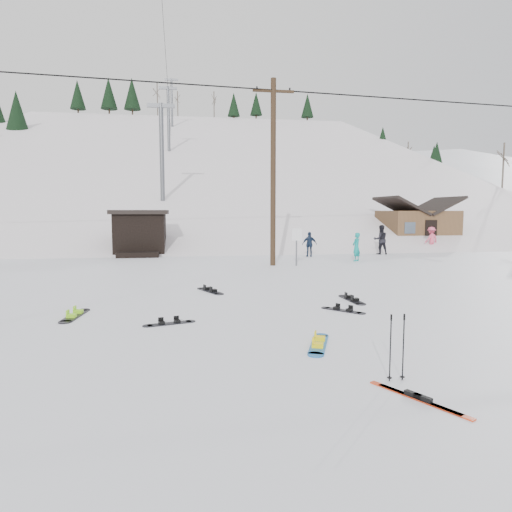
{
  "coord_description": "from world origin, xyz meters",
  "views": [
    {
      "loc": [
        -2.33,
        -8.05,
        2.69
      ],
      "look_at": [
        -0.3,
        4.78,
        1.4
      ],
      "focal_mm": 32.0,
      "sensor_mm": 36.0,
      "label": 1
    }
  ],
  "objects": [
    {
      "name": "cabin",
      "position": [
        15.0,
        24.0,
        1.48
      ],
      "size": [
        5.39,
        4.4,
        3.77
      ],
      "color": "brown",
      "rests_on": "ground"
    },
    {
      "name": "board_scatter_b",
      "position": [
        -1.5,
        7.07,
        0.03
      ],
      "size": [
        0.83,
        1.47,
        0.11
      ],
      "rotation": [
        0.0,
        0.0,
        2.0
      ],
      "color": "black",
      "rests_on": "ground"
    },
    {
      "name": "treeline_crest",
      "position": [
        0.0,
        86.0,
        0.0
      ],
      "size": [
        50.0,
        6.0,
        10.0
      ],
      "primitive_type": null,
      "color": "black",
      "rests_on": "ski_slope"
    },
    {
      "name": "board_scatter_d",
      "position": [
        1.88,
        3.52,
        0.02
      ],
      "size": [
        0.96,
        1.04,
        0.09
      ],
      "rotation": [
        0.0,
        0.0,
        -0.84
      ],
      "color": "black",
      "rests_on": "ground"
    },
    {
      "name": "board_scatter_c",
      "position": [
        -5.12,
        3.99,
        0.03
      ],
      "size": [
        0.47,
        1.65,
        0.12
      ],
      "rotation": [
        0.0,
        0.0,
        1.45
      ],
      "color": "black",
      "rests_on": "ground"
    },
    {
      "name": "ridge_right",
      "position": [
        38.0,
        50.0,
        -11.0
      ],
      "size": [
        45.66,
        93.98,
        54.59
      ],
      "primitive_type": "cube",
      "rotation": [
        0.21,
        -0.05,
        -0.12
      ],
      "color": "white",
      "rests_on": "ground"
    },
    {
      "name": "lift_tower_mid",
      "position": [
        -4.0,
        50.0,
        14.36
      ],
      "size": [
        2.2,
        0.36,
        8.0
      ],
      "color": "#595B60",
      "rests_on": "ski_slope"
    },
    {
      "name": "trail_sign",
      "position": [
        3.1,
        13.58,
        1.27
      ],
      "size": [
        0.5,
        0.09,
        1.85
      ],
      "color": "#595B60",
      "rests_on": "ground"
    },
    {
      "name": "skier_pink",
      "position": [
        14.22,
        20.54,
        0.81
      ],
      "size": [
        1.18,
        0.9,
        1.62
      ],
      "primitive_type": "imported",
      "rotation": [
        0.0,
        0.0,
        3.46
      ],
      "color": "#EB5273",
      "rests_on": "ground"
    },
    {
      "name": "board_scatter_f",
      "position": [
        2.64,
        4.89,
        0.03
      ],
      "size": [
        0.37,
        1.59,
        0.11
      ],
      "rotation": [
        0.0,
        0.0,
        1.62
      ],
      "color": "black",
      "rests_on": "ground"
    },
    {
      "name": "ski_poles",
      "position": [
        0.97,
        -1.47,
        0.55
      ],
      "size": [
        0.3,
        0.08,
        1.08
      ],
      "color": "black",
      "rests_on": "ground"
    },
    {
      "name": "board_scatter_a",
      "position": [
        -2.71,
        2.79,
        0.02
      ],
      "size": [
        1.24,
        0.53,
        0.09
      ],
      "rotation": [
        0.0,
        0.0,
        0.28
      ],
      "color": "black",
      "rests_on": "ground"
    },
    {
      "name": "hero_snowboard",
      "position": [
        0.31,
        0.58,
        0.03
      ],
      "size": [
        0.8,
        1.56,
        0.12
      ],
      "rotation": [
        0.0,
        0.0,
        1.2
      ],
      "color": "blue",
      "rests_on": "ground"
    },
    {
      "name": "treeline_right",
      "position": [
        36.0,
        42.0,
        0.0
      ],
      "size": [
        20.0,
        60.0,
        10.0
      ],
      "primitive_type": null,
      "color": "black",
      "rests_on": "ground"
    },
    {
      "name": "skier_teal",
      "position": [
        6.79,
        15.17,
        0.76
      ],
      "size": [
        0.66,
        0.64,
        1.53
      ],
      "primitive_type": "imported",
      "rotation": [
        0.0,
        0.0,
        3.84
      ],
      "color": "#0E908A",
      "rests_on": "ground"
    },
    {
      "name": "ground",
      "position": [
        0.0,
        0.0,
        0.0
      ],
      "size": [
        200.0,
        200.0,
        0.0
      ],
      "primitive_type": "plane",
      "color": "white",
      "rests_on": "ground"
    },
    {
      "name": "lift_tower_near",
      "position": [
        -4.0,
        30.0,
        7.86
      ],
      "size": [
        2.2,
        0.36,
        8.0
      ],
      "color": "#595B60",
      "rests_on": "ski_slope"
    },
    {
      "name": "utility_pole",
      "position": [
        2.0,
        14.0,
        4.68
      ],
      "size": [
        2.0,
        0.26,
        9.0
      ],
      "color": "#3A2819",
      "rests_on": "ground"
    },
    {
      "name": "skier_dark",
      "position": [
        9.74,
        18.67,
        0.91
      ],
      "size": [
        0.94,
        0.76,
        1.82
      ],
      "primitive_type": "imported",
      "rotation": [
        0.0,
        0.0,
        3.06
      ],
      "color": "black",
      "rests_on": "ground"
    },
    {
      "name": "ski_slope",
      "position": [
        0.0,
        55.0,
        -12.0
      ],
      "size": [
        60.0,
        85.24,
        65.97
      ],
      "primitive_type": "cube",
      "rotation": [
        0.31,
        0.0,
        0.0
      ],
      "color": "white",
      "rests_on": "ground"
    },
    {
      "name": "lift_hut",
      "position": [
        -5.0,
        20.94,
        1.36
      ],
      "size": [
        3.4,
        4.1,
        2.75
      ],
      "color": "black",
      "rests_on": "ground"
    },
    {
      "name": "lift_tower_far",
      "position": [
        -4.0,
        70.0,
        20.86
      ],
      "size": [
        2.2,
        0.36,
        8.0
      ],
      "color": "#595B60",
      "rests_on": "ski_slope"
    },
    {
      "name": "hero_skis",
      "position": [
        0.94,
        -2.23,
        0.02
      ],
      "size": [
        0.85,
        1.51,
        0.09
      ],
      "rotation": [
        0.0,
        0.0,
        0.48
      ],
      "color": "#AD2F11",
      "rests_on": "ground"
    },
    {
      "name": "skier_navy",
      "position": [
        4.95,
        17.81,
        0.73
      ],
      "size": [
        0.91,
        0.5,
        1.47
      ],
      "primitive_type": "imported",
      "rotation": [
        0.0,
        0.0,
        2.97
      ],
      "color": "#192740",
      "rests_on": "ground"
    }
  ]
}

